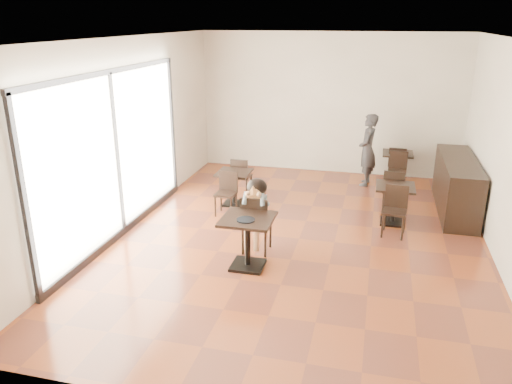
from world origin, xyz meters
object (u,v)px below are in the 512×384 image
(child_table, at_px, (248,242))
(adult_patron, at_px, (368,150))
(chair_mid_b, at_px, (395,212))
(chair_back_a, at_px, (397,165))
(cafe_table_back, at_px, (397,168))
(chair_left_b, at_px, (226,194))
(child_chair, at_px, (257,223))
(cafe_table_mid, at_px, (394,204))
(child, at_px, (257,216))
(chair_mid_a, at_px, (394,191))
(chair_left_a, at_px, (242,177))
(chair_back_b, at_px, (397,172))
(cafe_table_left, at_px, (234,188))

(child_table, height_order, adult_patron, adult_patron)
(chair_mid_b, relative_size, chair_back_a, 1.03)
(cafe_table_back, xyz_separation_m, chair_left_b, (-3.10, -2.74, 0.06))
(child_chair, bearing_deg, cafe_table_mid, -141.19)
(child_chair, height_order, cafe_table_back, child_chair)
(child, xyz_separation_m, chair_left_b, (-0.92, 1.35, -0.19))
(child, distance_m, cafe_table_back, 4.64)
(chair_mid_a, bearing_deg, chair_mid_b, 96.72)
(chair_mid_a, bearing_deg, chair_left_b, 23.09)
(cafe_table_mid, distance_m, chair_left_a, 3.11)
(cafe_table_mid, xyz_separation_m, chair_left_b, (-3.01, -0.34, 0.05))
(chair_back_b, bearing_deg, cafe_table_mid, -89.19)
(chair_left_b, bearing_deg, child_chair, -53.31)
(child_table, xyz_separation_m, chair_back_a, (2.18, 4.65, 0.02))
(cafe_table_mid, bearing_deg, cafe_table_back, 87.93)
(child_chair, height_order, adult_patron, adult_patron)
(adult_patron, bearing_deg, chair_back_b, 72.46)
(child_table, distance_m, chair_left_a, 3.13)
(chair_left_a, bearing_deg, chair_mid_a, 178.12)
(chair_mid_b, height_order, chair_left_b, chair_mid_b)
(chair_mid_a, bearing_deg, chair_back_b, -87.08)
(child_chair, height_order, chair_mid_b, child_chair)
(child_chair, relative_size, chair_mid_a, 1.11)
(cafe_table_back, distance_m, chair_left_b, 4.14)
(child_chair, relative_size, cafe_table_back, 1.38)
(cafe_table_mid, height_order, chair_mid_b, chair_mid_b)
(cafe_table_left, height_order, chair_back_a, chair_back_a)
(cafe_table_back, bearing_deg, chair_mid_a, -92.68)
(child_chair, bearing_deg, child, -0.00)
(chair_mid_b, bearing_deg, chair_back_b, 94.66)
(chair_mid_a, relative_size, chair_left_a, 1.05)
(chair_mid_b, distance_m, chair_left_a, 3.29)
(adult_patron, distance_m, chair_mid_a, 1.69)
(cafe_table_mid, distance_m, chair_mid_b, 0.55)
(cafe_table_left, xyz_separation_m, chair_back_a, (3.10, 2.21, 0.08))
(chair_mid_a, bearing_deg, cafe_table_mid, 96.72)
(cafe_table_left, bearing_deg, chair_mid_b, -14.24)
(chair_left_a, bearing_deg, adult_patron, -149.09)
(cafe_table_back, distance_m, chair_mid_b, 2.96)
(child_chair, bearing_deg, chair_back_b, -121.60)
(child_table, height_order, child_chair, child_chair)
(chair_mid_b, distance_m, chair_back_b, 2.41)
(chair_back_b, bearing_deg, chair_back_a, 93.49)
(adult_patron, bearing_deg, chair_mid_b, 15.45)
(cafe_table_back, relative_size, chair_mid_a, 0.81)
(chair_mid_b, relative_size, chair_left_a, 1.05)
(child_chair, bearing_deg, chair_mid_b, -151.58)
(cafe_table_back, height_order, chair_mid_a, chair_mid_a)
(chair_left_b, relative_size, chair_back_b, 0.98)
(cafe_table_back, xyz_separation_m, chair_back_a, (0.00, 0.01, 0.07))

